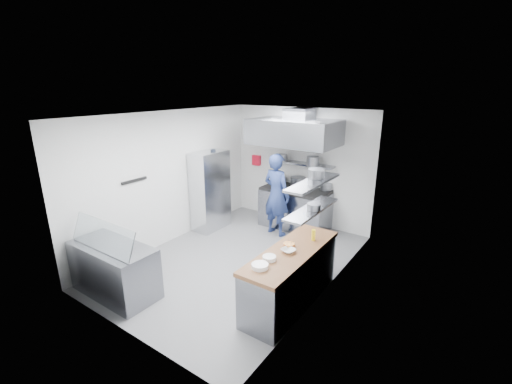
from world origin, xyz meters
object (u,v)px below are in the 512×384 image
Objects in this scene: display_case at (114,270)px; wire_rack at (210,191)px; gas_range at (295,209)px; chef at (277,195)px.

wire_rack is at bearing 100.23° from display_case.
display_case is at bearing -105.02° from gas_range.
gas_range reaches higher than display_case.
display_case is at bearing 84.55° from chef.
gas_range is 4.25m from display_case.
display_case is at bearing -79.77° from wire_rack.
gas_range is 0.78m from chef.
display_case is (0.53, -2.94, -0.50)m from wire_rack.
chef reaches higher than gas_range.
wire_rack is (-1.63, -1.16, 0.48)m from gas_range.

